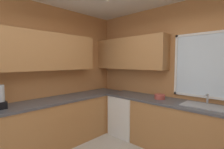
# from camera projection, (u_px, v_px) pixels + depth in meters

# --- Properties ---
(room_shell) EXTENTS (3.96, 3.90, 2.79)m
(room_shell) POSITION_uv_depth(u_px,v_px,m) (113.00, 48.00, 2.34)
(room_shell) COLOR #C6844C
(room_shell) RESTS_ON ground_plane
(counter_run_left) EXTENTS (0.65, 3.51, 0.91)m
(counter_run_left) POSITION_uv_depth(u_px,v_px,m) (45.00, 126.00, 2.94)
(counter_run_left) COLOR #AD7542
(counter_run_left) RESTS_ON ground_plane
(counter_run_back) EXTENTS (3.05, 0.65, 0.91)m
(counter_run_back) POSITION_uv_depth(u_px,v_px,m) (180.00, 128.00, 2.84)
(counter_run_back) COLOR #AD7542
(counter_run_back) RESTS_ON ground_plane
(dishwasher) EXTENTS (0.60, 0.60, 0.86)m
(dishwasher) POSITION_uv_depth(u_px,v_px,m) (127.00, 115.00, 3.62)
(dishwasher) COLOR white
(dishwasher) RESTS_ON ground_plane
(sink_assembly) EXTENTS (0.65, 0.40, 0.19)m
(sink_assembly) POSITION_uv_depth(u_px,v_px,m) (205.00, 106.00, 2.56)
(sink_assembly) COLOR #9EA0A5
(sink_assembly) RESTS_ON counter_run_back
(bowl) EXTENTS (0.19, 0.19, 0.09)m
(bowl) POSITION_uv_depth(u_px,v_px,m) (160.00, 97.00, 3.08)
(bowl) COLOR #B74C42
(bowl) RESTS_ON counter_run_back
(blender_appliance) EXTENTS (0.15, 0.15, 0.36)m
(blender_appliance) POSITION_uv_depth(u_px,v_px,m) (0.00, 98.00, 2.42)
(blender_appliance) COLOR black
(blender_appliance) RESTS_ON counter_run_left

